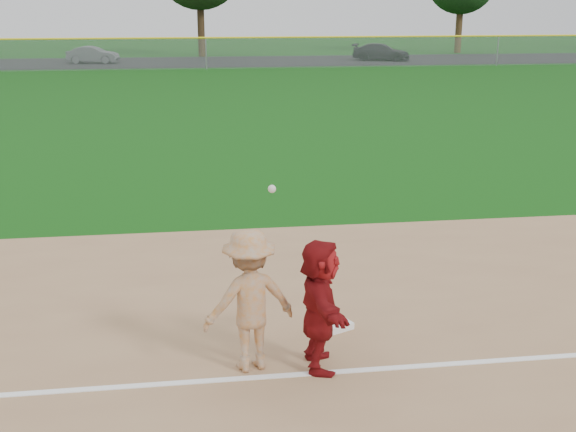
{
  "coord_description": "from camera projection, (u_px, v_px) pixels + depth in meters",
  "views": [
    {
      "loc": [
        -1.38,
        -8.36,
        4.27
      ],
      "look_at": [
        0.0,
        1.5,
        1.3
      ],
      "focal_mm": 45.0,
      "sensor_mm": 36.0,
      "label": 1
    }
  ],
  "objects": [
    {
      "name": "ground",
      "position": [
        304.0,
        345.0,
        9.33
      ],
      "size": [
        160.0,
        160.0,
        0.0
      ],
      "primitive_type": "plane",
      "color": "#0F480D",
      "rests_on": "ground"
    },
    {
      "name": "foul_line",
      "position": [
        315.0,
        373.0,
        8.57
      ],
      "size": [
        60.0,
        0.1,
        0.01
      ],
      "primitive_type": "cube",
      "color": "white",
      "rests_on": "infield_dirt"
    },
    {
      "name": "parking_asphalt",
      "position": [
        204.0,
        62.0,
        52.99
      ],
      "size": [
        120.0,
        10.0,
        0.01
      ],
      "primitive_type": "cube",
      "color": "black",
      "rests_on": "ground"
    },
    {
      "name": "first_base",
      "position": [
        333.0,
        324.0,
        9.78
      ],
      "size": [
        0.54,
        0.54,
        0.09
      ],
      "primitive_type": "cube",
      "rotation": [
        0.0,
        0.0,
        0.42
      ],
      "color": "white",
      "rests_on": "infield_dirt"
    },
    {
      "name": "base_runner",
      "position": [
        320.0,
        305.0,
        8.52
      ],
      "size": [
        0.55,
        1.52,
        1.62
      ],
      "primitive_type": "imported",
      "rotation": [
        0.0,
        0.0,
        1.52
      ],
      "color": "maroon",
      "rests_on": "infield_dirt"
    },
    {
      "name": "car_mid",
      "position": [
        93.0,
        55.0,
        51.47
      ],
      "size": [
        3.76,
        1.85,
        1.19
      ],
      "primitive_type": "imported",
      "rotation": [
        0.0,
        0.0,
        1.4
      ],
      "color": "#4F5156",
      "rests_on": "parking_asphalt"
    },
    {
      "name": "car_right",
      "position": [
        381.0,
        52.0,
        53.89
      ],
      "size": [
        4.61,
        3.36,
        1.24
      ],
      "primitive_type": "imported",
      "rotation": [
        0.0,
        0.0,
        1.14
      ],
      "color": "black",
      "rests_on": "parking_asphalt"
    },
    {
      "name": "first_base_play",
      "position": [
        249.0,
        300.0,
        8.49
      ],
      "size": [
        1.25,
        0.9,
        2.22
      ],
      "color": "#98989A",
      "rests_on": "infield_dirt"
    },
    {
      "name": "outfield_fence",
      "position": [
        206.0,
        38.0,
        46.73
      ],
      "size": [
        110.0,
        0.12,
        110.0
      ],
      "color": "#999EA0",
      "rests_on": "ground"
    }
  ]
}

